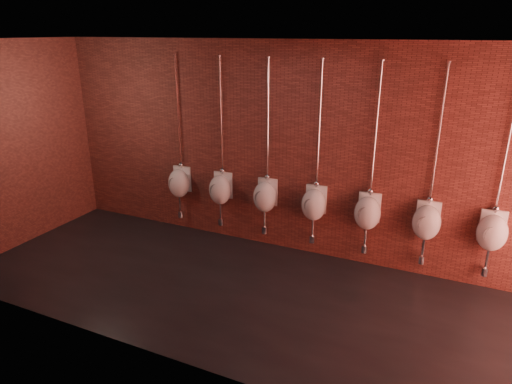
# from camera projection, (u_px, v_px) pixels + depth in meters

# --- Properties ---
(ground) EXTENTS (8.50, 8.50, 0.00)m
(ground) POSITION_uv_depth(u_px,v_px,m) (264.00, 297.00, 5.99)
(ground) COLOR black
(ground) RESTS_ON ground
(room_shell) EXTENTS (8.54, 3.04, 3.22)m
(room_shell) POSITION_uv_depth(u_px,v_px,m) (265.00, 148.00, 5.32)
(room_shell) COLOR black
(room_shell) RESTS_ON ground
(urinal_0) EXTENTS (0.41, 0.37, 2.72)m
(urinal_0) POSITION_uv_depth(u_px,v_px,m) (179.00, 182.00, 7.73)
(urinal_0) COLOR white
(urinal_0) RESTS_ON ground
(urinal_1) EXTENTS (0.41, 0.37, 2.72)m
(urinal_1) POSITION_uv_depth(u_px,v_px,m) (220.00, 189.00, 7.41)
(urinal_1) COLOR white
(urinal_1) RESTS_ON ground
(urinal_2) EXTENTS (0.41, 0.37, 2.72)m
(urinal_2) POSITION_uv_depth(u_px,v_px,m) (265.00, 196.00, 7.10)
(urinal_2) COLOR white
(urinal_2) RESTS_ON ground
(urinal_3) EXTENTS (0.41, 0.37, 2.72)m
(urinal_3) POSITION_uv_depth(u_px,v_px,m) (314.00, 203.00, 6.79)
(urinal_3) COLOR white
(urinal_3) RESTS_ON ground
(urinal_4) EXTENTS (0.41, 0.37, 2.72)m
(urinal_4) POSITION_uv_depth(u_px,v_px,m) (368.00, 212.00, 6.47)
(urinal_4) COLOR white
(urinal_4) RESTS_ON ground
(urinal_5) EXTENTS (0.41, 0.37, 2.72)m
(urinal_5) POSITION_uv_depth(u_px,v_px,m) (427.00, 221.00, 6.16)
(urinal_5) COLOR white
(urinal_5) RESTS_ON ground
(urinal_6) EXTENTS (0.41, 0.37, 2.72)m
(urinal_6) POSITION_uv_depth(u_px,v_px,m) (492.00, 231.00, 5.84)
(urinal_6) COLOR white
(urinal_6) RESTS_ON ground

